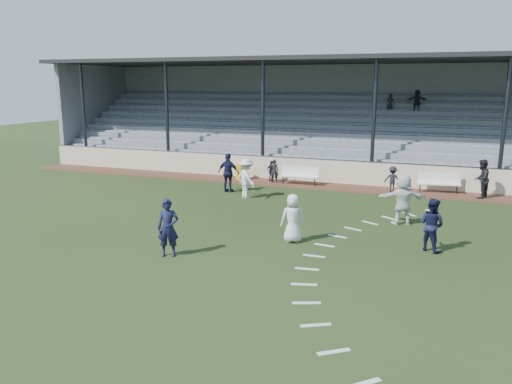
{
  "coord_description": "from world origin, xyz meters",
  "views": [
    {
      "loc": [
        6.25,
        -14.36,
        5.28
      ],
      "look_at": [
        0.0,
        2.5,
        1.3
      ],
      "focal_mm": 35.0,
      "sensor_mm": 36.0,
      "label": 1
    }
  ],
  "objects_px": {
    "bench_right": "(439,181)",
    "trash_bin": "(241,172)",
    "football": "(298,239)",
    "player_white_lead": "(293,218)",
    "player_navy_lead": "(168,228)",
    "bench_left": "(299,174)",
    "official": "(481,179)"
  },
  "relations": [
    {
      "from": "football",
      "to": "player_white_lead",
      "type": "distance_m",
      "value": 0.73
    },
    {
      "from": "bench_left",
      "to": "player_white_lead",
      "type": "xyz_separation_m",
      "value": [
        2.36,
        -9.36,
        0.24
      ]
    },
    {
      "from": "bench_right",
      "to": "trash_bin",
      "type": "height_order",
      "value": "bench_right"
    },
    {
      "from": "player_navy_lead",
      "to": "player_white_lead",
      "type": "bearing_deg",
      "value": 18.97
    },
    {
      "from": "player_navy_lead",
      "to": "trash_bin",
      "type": "bearing_deg",
      "value": 80.78
    },
    {
      "from": "bench_left",
      "to": "trash_bin",
      "type": "bearing_deg",
      "value": 175.87
    },
    {
      "from": "official",
      "to": "trash_bin",
      "type": "bearing_deg",
      "value": -69.17
    },
    {
      "from": "bench_left",
      "to": "football",
      "type": "distance_m",
      "value": 9.65
    },
    {
      "from": "bench_left",
      "to": "bench_right",
      "type": "relative_size",
      "value": 0.99
    },
    {
      "from": "bench_right",
      "to": "official",
      "type": "xyz_separation_m",
      "value": [
        1.83,
        -0.58,
        0.33
      ]
    },
    {
      "from": "player_white_lead",
      "to": "football",
      "type": "bearing_deg",
      "value": 171.46
    },
    {
      "from": "bench_left",
      "to": "trash_bin",
      "type": "distance_m",
      "value": 3.36
    },
    {
      "from": "bench_right",
      "to": "football",
      "type": "height_order",
      "value": "bench_right"
    },
    {
      "from": "trash_bin",
      "to": "football",
      "type": "distance_m",
      "value": 11.11
    },
    {
      "from": "football",
      "to": "official",
      "type": "distance_m",
      "value": 11.08
    },
    {
      "from": "football",
      "to": "player_navy_lead",
      "type": "height_order",
      "value": "player_navy_lead"
    },
    {
      "from": "bench_right",
      "to": "player_white_lead",
      "type": "xyz_separation_m",
      "value": [
        -4.51,
        -9.81,
        0.24
      ]
    },
    {
      "from": "player_white_lead",
      "to": "player_navy_lead",
      "type": "distance_m",
      "value": 4.17
    },
    {
      "from": "trash_bin",
      "to": "player_navy_lead",
      "type": "height_order",
      "value": "player_navy_lead"
    },
    {
      "from": "bench_left",
      "to": "player_navy_lead",
      "type": "height_order",
      "value": "player_navy_lead"
    },
    {
      "from": "football",
      "to": "player_white_lead",
      "type": "bearing_deg",
      "value": -161.36
    },
    {
      "from": "bench_left",
      "to": "official",
      "type": "xyz_separation_m",
      "value": [
        8.69,
        -0.12,
        0.33
      ]
    },
    {
      "from": "bench_left",
      "to": "football",
      "type": "relative_size",
      "value": 8.54
    },
    {
      "from": "bench_left",
      "to": "football",
      "type": "xyz_separation_m",
      "value": [
        2.53,
        -9.3,
        -0.47
      ]
    },
    {
      "from": "football",
      "to": "bench_left",
      "type": "bearing_deg",
      "value": 105.2
    },
    {
      "from": "player_navy_lead",
      "to": "official",
      "type": "bearing_deg",
      "value": 30.42
    },
    {
      "from": "bench_right",
      "to": "player_navy_lead",
      "type": "xyz_separation_m",
      "value": [
        -7.71,
        -12.48,
        0.32
      ]
    },
    {
      "from": "official",
      "to": "bench_right",
      "type": "bearing_deg",
      "value": -85.56
    },
    {
      "from": "trash_bin",
      "to": "player_white_lead",
      "type": "distance_m",
      "value": 11.07
    },
    {
      "from": "player_white_lead",
      "to": "trash_bin",
      "type": "bearing_deg",
      "value": -86.15
    },
    {
      "from": "bench_right",
      "to": "trash_bin",
      "type": "distance_m",
      "value": 10.22
    },
    {
      "from": "player_navy_lead",
      "to": "official",
      "type": "relative_size",
      "value": 1.01
    }
  ]
}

